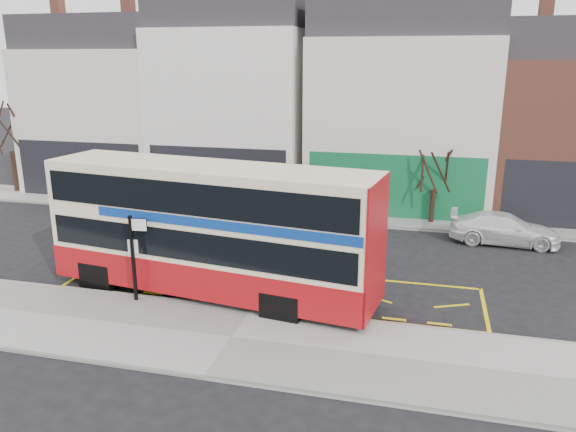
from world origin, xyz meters
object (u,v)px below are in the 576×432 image
(bus_stop_post, at_px, (134,250))
(car_grey, at_px, (277,210))
(car_white, at_px, (504,229))
(street_tree_right, at_px, (435,160))
(double_decker_bus, at_px, (212,229))
(car_silver, at_px, (106,197))
(street_tree_left, at_px, (7,114))

(bus_stop_post, relative_size, car_grey, 0.72)
(car_white, xyz_separation_m, street_tree_right, (-2.98, 2.09, 2.45))
(bus_stop_post, height_order, car_grey, bus_stop_post)
(street_tree_right, bearing_deg, double_decker_bus, -124.50)
(car_silver, xyz_separation_m, car_white, (19.34, -0.89, 0.02))
(street_tree_right, bearing_deg, car_grey, -168.82)
(car_grey, height_order, car_white, car_white)
(double_decker_bus, distance_m, street_tree_left, 19.76)
(double_decker_bus, height_order, bus_stop_post, double_decker_bus)
(car_silver, bearing_deg, car_white, -101.85)
(street_tree_right, bearing_deg, car_silver, -175.83)
(double_decker_bus, relative_size, street_tree_left, 1.67)
(car_silver, distance_m, car_white, 19.36)
(car_grey, relative_size, car_white, 0.87)
(bus_stop_post, height_order, car_white, bus_stop_post)
(street_tree_left, bearing_deg, car_white, -6.06)
(bus_stop_post, distance_m, street_tree_left, 18.93)
(street_tree_left, relative_size, street_tree_right, 1.47)
(car_silver, height_order, car_white, car_white)
(car_silver, distance_m, street_tree_right, 16.59)
(car_white, height_order, street_tree_right, street_tree_right)
(street_tree_left, bearing_deg, car_grey, -7.43)
(car_grey, height_order, street_tree_right, street_tree_right)
(double_decker_bus, relative_size, street_tree_right, 2.45)
(car_white, bearing_deg, double_decker_bus, 131.49)
(bus_stop_post, xyz_separation_m, car_grey, (1.89, 9.97, -1.20))
(double_decker_bus, distance_m, bus_stop_post, 2.49)
(double_decker_bus, distance_m, car_grey, 8.84)
(car_grey, bearing_deg, street_tree_right, -89.41)
(bus_stop_post, bearing_deg, street_tree_left, 133.03)
(car_silver, relative_size, street_tree_right, 0.81)
(car_white, relative_size, street_tree_right, 0.98)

